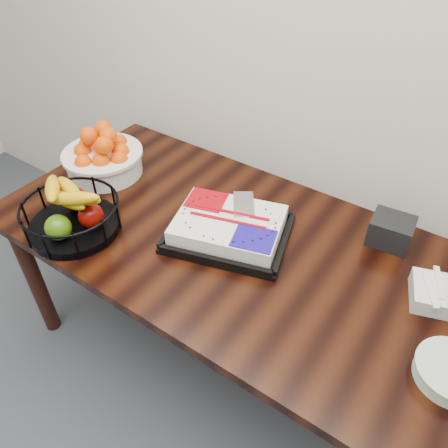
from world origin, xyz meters
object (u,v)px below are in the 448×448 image
Objects in this scene: napkin_box at (391,231)px; cake_tray at (229,228)px; table at (230,254)px; fruit_basket at (71,214)px; tangerine_bowl at (102,154)px.

cake_tray is at bearing -148.27° from napkin_box.
cake_tray reaches higher than table.
table is 0.60m from fruit_basket.
tangerine_bowl is at bearing 176.44° from table.
table is at bearing -34.21° from cake_tray.
cake_tray is 1.49× the size of tangerine_bowl.
napkin_box is (0.48, 0.31, 0.14)m from table.
tangerine_bowl reaches higher than table.
table is at bearing 30.21° from fruit_basket.
fruit_basket reaches higher than napkin_box.
napkin_box is (0.98, 0.60, -0.03)m from fruit_basket.
fruit_basket is 1.15m from napkin_box.
tangerine_bowl is 2.37× the size of napkin_box.
cake_tray is at bearing 145.79° from table.
fruit_basket is at bearing -60.63° from tangerine_bowl.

